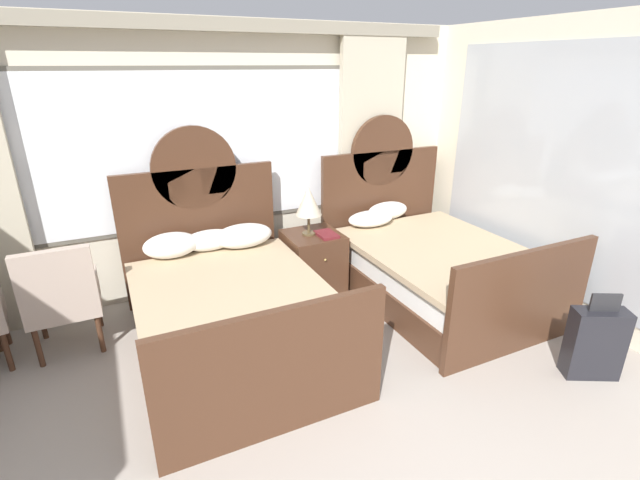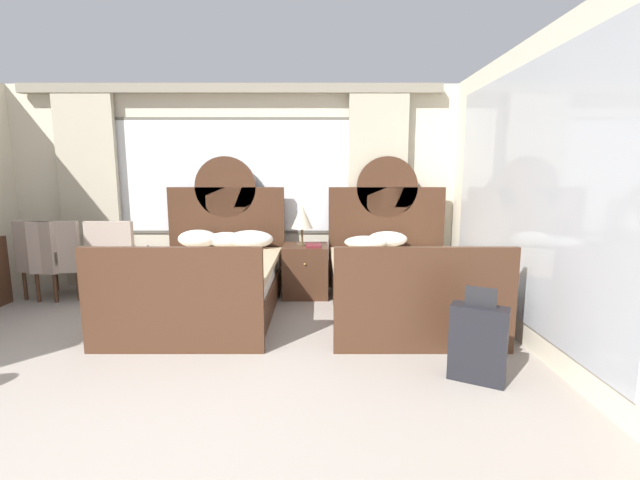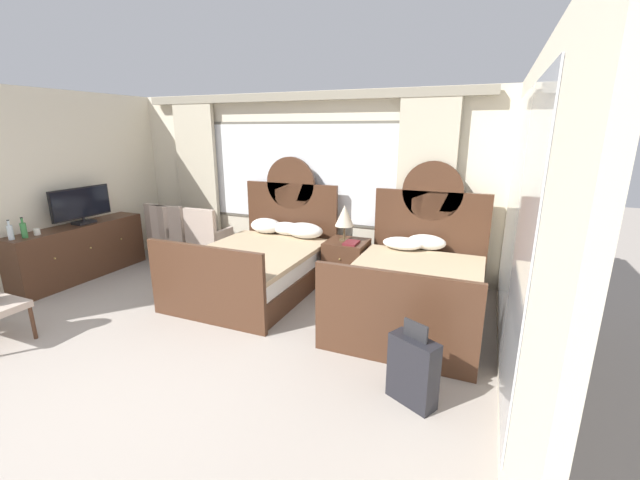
% 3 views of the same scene
% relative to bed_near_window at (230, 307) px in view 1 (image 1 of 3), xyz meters
% --- Properties ---
extents(wall_back_window, '(5.97, 0.22, 2.70)m').
position_rel_bed_near_window_xyz_m(wall_back_window, '(0.08, 1.19, 1.05)').
color(wall_back_window, beige).
rests_on(wall_back_window, ground_plane).
extents(wall_right_mirror, '(0.08, 4.51, 2.70)m').
position_rel_bed_near_window_xyz_m(wall_right_mirror, '(3.10, -1.04, 0.99)').
color(wall_right_mirror, beige).
rests_on(wall_right_mirror, ground_plane).
extents(bed_near_window, '(1.54, 2.21, 1.76)m').
position_rel_bed_near_window_xyz_m(bed_near_window, '(0.00, 0.00, 0.00)').
color(bed_near_window, '#472B1C').
rests_on(bed_near_window, ground_plane).
extents(bed_near_mirror, '(1.54, 2.21, 1.76)m').
position_rel_bed_near_window_xyz_m(bed_near_mirror, '(2.13, -0.02, -0.01)').
color(bed_near_mirror, '#472B1C').
rests_on(bed_near_mirror, ground_plane).
extents(nightstand_between_beds, '(0.56, 0.58, 0.64)m').
position_rel_bed_near_window_xyz_m(nightstand_between_beds, '(1.06, 0.60, -0.04)').
color(nightstand_between_beds, '#472B1C').
rests_on(nightstand_between_beds, ground_plane).
extents(table_lamp_on_nightstand, '(0.27, 0.27, 0.51)m').
position_rel_bed_near_window_xyz_m(table_lamp_on_nightstand, '(1.02, 0.61, 0.64)').
color(table_lamp_on_nightstand, brown).
rests_on(table_lamp_on_nightstand, nightstand_between_beds).
extents(book_on_nightstand, '(0.18, 0.26, 0.03)m').
position_rel_bed_near_window_xyz_m(book_on_nightstand, '(1.17, 0.49, 0.30)').
color(book_on_nightstand, maroon).
rests_on(book_on_nightstand, nightstand_between_beds).
extents(armchair_by_window_left, '(0.56, 0.56, 0.97)m').
position_rel_bed_near_window_xyz_m(armchair_by_window_left, '(-1.26, 0.49, 0.16)').
color(armchair_by_window_left, '#B29E8E').
rests_on(armchair_by_window_left, ground_plane).
extents(suitcase_on_floor, '(0.43, 0.34, 0.71)m').
position_rel_bed_near_window_xyz_m(suitcase_on_floor, '(2.41, -1.64, -0.07)').
color(suitcase_on_floor, black).
rests_on(suitcase_on_floor, ground_plane).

